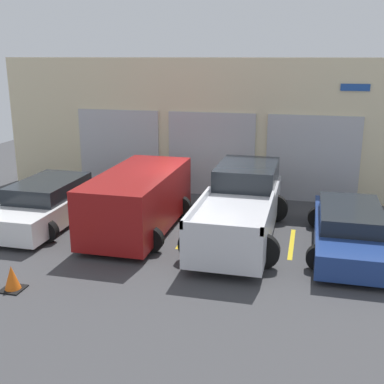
% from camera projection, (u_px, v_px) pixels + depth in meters
% --- Properties ---
extents(ground_plane, '(28.00, 28.00, 0.00)m').
position_uv_depth(ground_plane, '(197.00, 221.00, 14.52)').
color(ground_plane, '#3D3D3F').
extents(shophouse_building, '(16.13, 0.68, 4.77)m').
position_uv_depth(shophouse_building, '(219.00, 129.00, 16.95)').
color(shophouse_building, beige).
rests_on(shophouse_building, ground).
extents(pickup_truck, '(2.44, 5.47, 1.77)m').
position_uv_depth(pickup_truck, '(241.00, 206.00, 13.15)').
color(pickup_truck, silver).
rests_on(pickup_truck, ground).
extents(sedan_white, '(2.16, 4.63, 1.28)m').
position_uv_depth(sedan_white, '(48.00, 203.00, 14.31)').
color(sedan_white, white).
rests_on(sedan_white, ground).
extents(sedan_side, '(2.12, 4.80, 1.11)m').
position_uv_depth(sedan_side, '(350.00, 229.00, 12.34)').
color(sedan_side, navy).
rests_on(sedan_side, ground).
extents(van_right, '(2.33, 4.60, 1.71)m').
position_uv_depth(van_right, '(139.00, 199.00, 13.54)').
color(van_right, maroon).
rests_on(van_right, ground).
extents(parking_stripe_far_left, '(0.12, 2.20, 0.01)m').
position_uv_depth(parking_stripe_far_left, '(8.00, 218.00, 14.77)').
color(parking_stripe_far_left, gold).
rests_on(parking_stripe_far_left, ground).
extents(parking_stripe_left, '(0.12, 2.20, 0.01)m').
position_uv_depth(parking_stripe_left, '(93.00, 226.00, 14.11)').
color(parking_stripe_left, gold).
rests_on(parking_stripe_left, ground).
extents(parking_stripe_centre, '(0.12, 2.20, 0.01)m').
position_uv_depth(parking_stripe_centre, '(188.00, 234.00, 13.45)').
color(parking_stripe_centre, gold).
rests_on(parking_stripe_centre, ground).
extents(parking_stripe_right, '(0.12, 2.20, 0.01)m').
position_uv_depth(parking_stripe_right, '(292.00, 244.00, 12.79)').
color(parking_stripe_right, gold).
rests_on(parking_stripe_right, ground).
extents(traffic_cone, '(0.47, 0.47, 0.55)m').
position_uv_depth(traffic_cone, '(12.00, 279.00, 10.21)').
color(traffic_cone, black).
rests_on(traffic_cone, ground).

